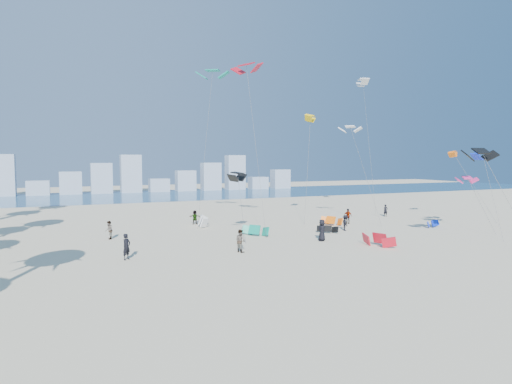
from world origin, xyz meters
name	(u,v)px	position (x,y,z in m)	size (l,w,h in m)	color
ground	(328,304)	(0.00, 0.00, 0.00)	(220.00, 220.00, 0.00)	beige
ocean	(131,196)	(0.00, 72.00, 0.01)	(220.00, 220.00, 0.00)	navy
kitesurfer_near	(127,247)	(-8.03, 14.24, 0.95)	(0.70, 0.46, 1.91)	black
kitesurfer_mid	(240,241)	(0.51, 13.40, 0.90)	(0.87, 0.68, 1.80)	gray
kitesurfers_far	(273,222)	(7.54, 22.03, 0.85)	(34.75, 15.65, 1.93)	black
grounded_kites	(296,227)	(9.19, 20.08, 0.48)	(25.24, 20.24, 1.10)	#0B886F
flying_kites	(334,112)	(14.63, 21.77, 12.35)	(31.29, 29.78, 18.58)	black
distant_skyline	(119,179)	(-1.19, 82.00, 3.09)	(85.00, 3.00, 8.40)	#9EADBF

